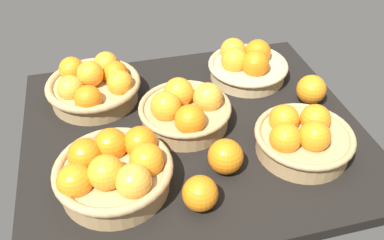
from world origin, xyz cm
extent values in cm
cube|color=black|center=(0.00, 0.00, 1.50)|extent=(84.00, 72.00, 3.00)
cylinder|color=tan|center=(-1.54, 2.77, 5.57)|extent=(21.86, 21.86, 5.13)
torus|color=tan|center=(-1.54, 2.77, 8.13)|extent=(23.31, 23.31, 1.45)
sphere|color=orange|center=(-2.36, 6.07, 10.60)|extent=(7.55, 7.55, 7.55)
sphere|color=orange|center=(-1.89, -4.05, 9.49)|extent=(7.55, 7.55, 7.55)
sphere|color=#F49E33|center=(4.40, 2.90, 10.01)|extent=(7.55, 7.55, 7.55)
sphere|color=orange|center=(-6.54, 1.59, 10.20)|extent=(7.55, 7.55, 7.55)
cylinder|color=tan|center=(-23.01, 18.86, 5.57)|extent=(23.19, 23.19, 5.14)
torus|color=tan|center=(-23.01, 18.86, 8.14)|extent=(25.32, 25.32, 2.13)
sphere|color=#F49E33|center=(-28.78, 16.14, 9.44)|extent=(6.99, 6.99, 6.99)
sphere|color=orange|center=(-28.21, 25.48, 9.48)|extent=(6.99, 6.99, 6.99)
sphere|color=orange|center=(-23.34, 18.94, 11.32)|extent=(6.99, 6.99, 6.99)
sphere|color=orange|center=(-16.77, 20.27, 9.56)|extent=(6.99, 6.99, 6.99)
sphere|color=orange|center=(-16.10, 14.87, 9.85)|extent=(6.99, 6.99, 6.99)
sphere|color=orange|center=(-24.61, 10.62, 9.34)|extent=(6.99, 6.99, 6.99)
sphere|color=orange|center=(-18.77, 25.75, 9.62)|extent=(6.99, 6.99, 6.99)
cylinder|color=tan|center=(-21.05, -14.54, 5.91)|extent=(23.13, 23.13, 5.82)
torus|color=tan|center=(-21.05, -14.54, 8.82)|extent=(25.15, 25.15, 2.02)
sphere|color=orange|center=(-20.75, -9.05, 10.47)|extent=(7.32, 7.32, 7.32)
sphere|color=orange|center=(-14.01, -15.70, 10.58)|extent=(7.32, 7.32, 7.32)
sphere|color=orange|center=(-28.68, -17.48, 9.99)|extent=(7.32, 7.32, 7.32)
sphere|color=orange|center=(-22.50, -17.84, 11.23)|extent=(7.32, 7.32, 7.32)
sphere|color=orange|center=(-14.49, -9.86, 10.36)|extent=(7.32, 7.32, 7.32)
sphere|color=orange|center=(-26.32, -10.81, 10.27)|extent=(7.32, 7.32, 7.32)
sphere|color=#F49E33|center=(-17.48, -20.70, 10.39)|extent=(7.32, 7.32, 7.32)
cylinder|color=tan|center=(21.29, 19.12, 5.11)|extent=(21.67, 21.67, 4.21)
torus|color=tan|center=(21.29, 19.12, 7.21)|extent=(23.24, 23.24, 1.57)
sphere|color=orange|center=(17.10, 19.55, 9.04)|extent=(7.75, 7.75, 7.75)
sphere|color=orange|center=(25.28, 22.16, 9.04)|extent=(7.75, 7.75, 7.75)
sphere|color=orange|center=(22.02, 15.70, 9.49)|extent=(7.75, 7.75, 7.75)
sphere|color=orange|center=(18.71, 25.39, 8.67)|extent=(7.75, 7.75, 7.75)
cylinder|color=tan|center=(22.69, -14.11, 5.62)|extent=(21.46, 21.46, 5.24)
torus|color=tan|center=(22.69, -14.11, 8.24)|extent=(23.01, 23.01, 1.55)
sphere|color=orange|center=(23.10, -17.35, 10.38)|extent=(7.13, 7.13, 7.13)
sphere|color=orange|center=(16.88, -15.83, 9.88)|extent=(7.13, 7.13, 7.13)
sphere|color=orange|center=(26.61, -11.15, 9.70)|extent=(7.13, 7.13, 7.13)
sphere|color=orange|center=(19.46, -9.43, 9.68)|extent=(7.13, 7.13, 7.13)
sphere|color=orange|center=(-4.80, -23.87, 6.72)|extent=(7.44, 7.44, 7.44)
sphere|color=orange|center=(33.57, 3.48, 6.97)|extent=(7.94, 7.94, 7.94)
sphere|color=orange|center=(3.33, -15.28, 6.99)|extent=(7.98, 7.98, 7.98)
camera|label=1|loc=(-19.92, -76.67, 70.92)|focal=38.63mm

